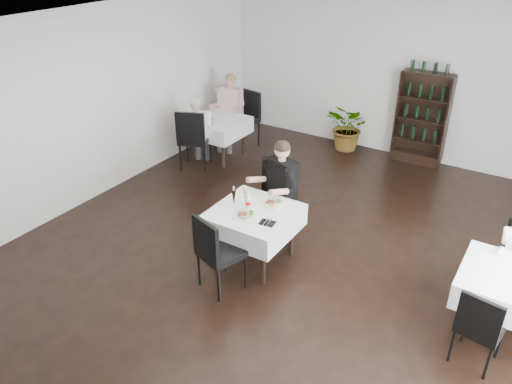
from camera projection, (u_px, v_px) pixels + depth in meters
room_shell at (275, 164)px, 5.92m from camera, size 9.00×9.00×9.00m
wine_shelf at (421, 120)px, 9.15m from camera, size 0.90×0.28×1.75m
main_table at (254, 220)px, 6.47m from camera, size 1.03×1.03×0.77m
left_table at (218, 127)px, 9.46m from camera, size 0.98×0.98×0.77m
right_table at (508, 287)px, 5.29m from camera, size 0.98×0.98×0.77m
potted_tree at (349, 128)px, 9.84m from camera, size 1.07×1.00×0.94m
main_chair_far at (277, 193)px, 7.17m from camera, size 0.64×0.64×1.05m
main_chair_near at (215, 250)px, 5.95m from camera, size 0.59×0.59×1.03m
left_chair_far at (246, 115)px, 9.99m from camera, size 0.57×0.58×1.12m
left_chair_near at (193, 136)px, 8.96m from camera, size 0.69×0.69×1.14m
right_chair_near at (480, 325)px, 4.92m from camera, size 0.47×0.48×0.92m
diner_main at (277, 184)px, 6.86m from camera, size 0.63×0.68×1.49m
diner_left_far at (229, 106)px, 9.77m from camera, size 0.61×0.63×1.50m
diner_left_near at (198, 126)px, 9.05m from camera, size 0.60×0.63×1.33m
plate_far at (274, 203)px, 6.53m from camera, size 0.27×0.27×0.08m
plate_near at (246, 215)px, 6.26m from camera, size 0.33×0.33×0.08m
pilsner_dark at (234, 197)px, 6.47m from camera, size 0.06×0.06×0.28m
pilsner_lager at (245, 197)px, 6.47m from camera, size 0.07×0.07×0.29m
coke_bottle at (248, 202)px, 6.38m from camera, size 0.07×0.07×0.27m
napkin_cutlery at (267, 223)px, 6.13m from camera, size 0.21×0.21×0.02m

